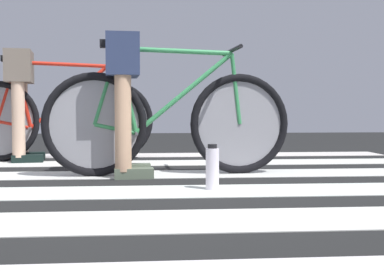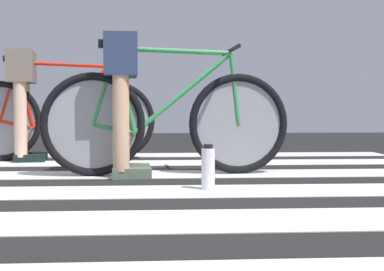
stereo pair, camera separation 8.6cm
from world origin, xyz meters
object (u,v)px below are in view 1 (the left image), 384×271
(cyclist_1_of_2, at_px, (123,85))
(cyclist_2_of_2, at_px, (20,90))
(bicycle_1_of_2, at_px, (168,120))
(bicycle_2_of_2, at_px, (57,118))
(water_bottle, at_px, (212,168))

(cyclist_1_of_2, relative_size, cyclist_2_of_2, 0.99)
(bicycle_1_of_2, bearing_deg, cyclist_1_of_2, -180.00)
(bicycle_2_of_2, distance_m, water_bottle, 2.16)
(bicycle_1_of_2, height_order, cyclist_1_of_2, cyclist_1_of_2)
(bicycle_2_of_2, xyz_separation_m, water_bottle, (1.19, -1.78, -0.26))
(water_bottle, bearing_deg, bicycle_1_of_2, 108.70)
(bicycle_1_of_2, distance_m, cyclist_1_of_2, 0.39)
(bicycle_1_of_2, relative_size, cyclist_1_of_2, 1.79)
(bicycle_1_of_2, bearing_deg, water_bottle, -75.62)
(bicycle_2_of_2, distance_m, cyclist_2_of_2, 0.40)
(cyclist_1_of_2, bearing_deg, bicycle_1_of_2, 0.00)
(bicycle_2_of_2, height_order, water_bottle, bicycle_2_of_2)
(cyclist_1_of_2, height_order, bicycle_2_of_2, cyclist_1_of_2)
(cyclist_1_of_2, height_order, water_bottle, cyclist_1_of_2)
(water_bottle, bearing_deg, cyclist_2_of_2, 130.88)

